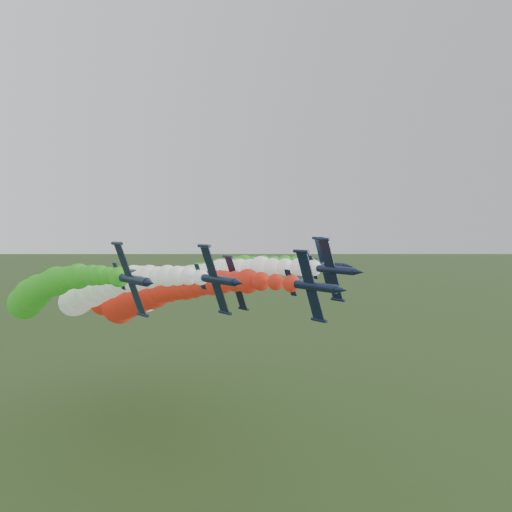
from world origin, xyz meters
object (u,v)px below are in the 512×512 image
object	(u,v)px
jet_outer_left	(37,294)
jet_trail	(123,293)
jet_inner_left	(92,293)
jet_outer_right	(178,282)
jet_lead	(143,298)
jet_inner_right	(170,287)

from	to	relation	value
jet_outer_left	jet_trail	world-z (taller)	jet_outer_left
jet_inner_left	jet_outer_right	xyz separation A→B (m)	(27.79, 5.64, 0.20)
jet_lead	jet_trail	distance (m)	25.10
jet_outer_left	jet_inner_left	bearing A→B (deg)	-22.75
jet_inner_right	jet_outer_left	distance (m)	32.87
jet_inner_left	jet_trail	distance (m)	21.93
jet_inner_left	jet_trail	xyz separation A→B (m)	(14.96, 15.75, -3.02)
jet_inner_left	jet_inner_right	size ratio (longest dim) A/B	0.99
jet_lead	jet_outer_left	world-z (taller)	jet_outer_left
jet_outer_right	jet_trail	xyz separation A→B (m)	(-12.82, 10.11, -3.22)
jet_lead	jet_trail	bearing A→B (deg)	77.66
jet_inner_left	jet_outer_left	bearing A→B (deg)	157.25
jet_lead	jet_outer_right	world-z (taller)	jet_outer_right
jet_outer_left	jet_outer_right	bearing A→B (deg)	0.96
jet_outer_left	jet_outer_right	world-z (taller)	jet_outer_right
jet_lead	jet_outer_left	bearing A→B (deg)	147.50
jet_lead	jet_outer_left	distance (m)	25.49
jet_outer_right	jet_lead	bearing A→B (deg)	-141.71
jet_lead	jet_inner_right	world-z (taller)	jet_inner_right
jet_inner_left	jet_outer_left	distance (m)	12.86
jet_lead	jet_trail	world-z (taller)	jet_lead
jet_inner_left	jet_trail	world-z (taller)	jet_inner_left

